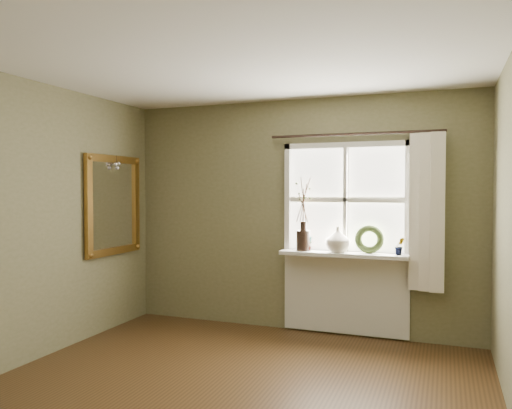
{
  "coord_description": "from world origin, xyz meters",
  "views": [
    {
      "loc": [
        1.57,
        -3.16,
        1.6
      ],
      "look_at": [
        -0.23,
        1.55,
        1.44
      ],
      "focal_mm": 35.0,
      "sensor_mm": 36.0,
      "label": 1
    }
  ],
  "objects_px": {
    "gilt_mirror": "(114,205)",
    "cream_vase": "(338,239)",
    "dark_jug": "(303,240)",
    "wreath": "(369,242)"
  },
  "relations": [
    {
      "from": "gilt_mirror",
      "to": "cream_vase",
      "type": "bearing_deg",
      "value": 12.99
    },
    {
      "from": "dark_jug",
      "to": "wreath",
      "type": "bearing_deg",
      "value": 3.24
    },
    {
      "from": "cream_vase",
      "to": "wreath",
      "type": "bearing_deg",
      "value": 6.98
    },
    {
      "from": "dark_jug",
      "to": "wreath",
      "type": "relative_size",
      "value": 0.73
    },
    {
      "from": "gilt_mirror",
      "to": "wreath",
      "type": "bearing_deg",
      "value": 12.3
    },
    {
      "from": "wreath",
      "to": "gilt_mirror",
      "type": "height_order",
      "value": "gilt_mirror"
    },
    {
      "from": "dark_jug",
      "to": "cream_vase",
      "type": "distance_m",
      "value": 0.38
    },
    {
      "from": "gilt_mirror",
      "to": "dark_jug",
      "type": "bearing_deg",
      "value": 15.27
    },
    {
      "from": "wreath",
      "to": "gilt_mirror",
      "type": "xyz_separation_m",
      "value": [
        -2.78,
        -0.61,
        0.38
      ]
    },
    {
      "from": "cream_vase",
      "to": "wreath",
      "type": "xyz_separation_m",
      "value": [
        0.33,
        0.04,
        -0.02
      ]
    }
  ]
}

